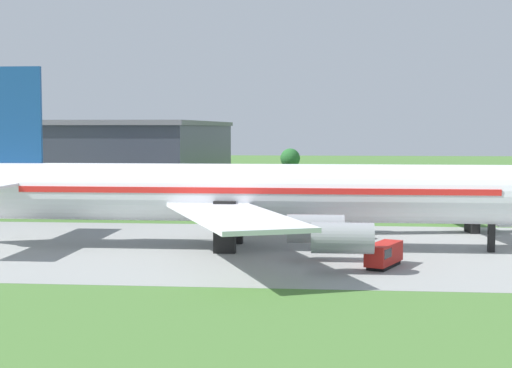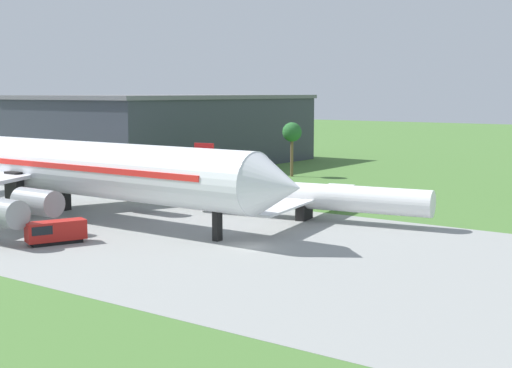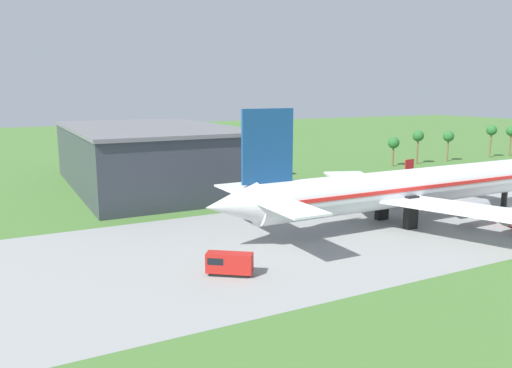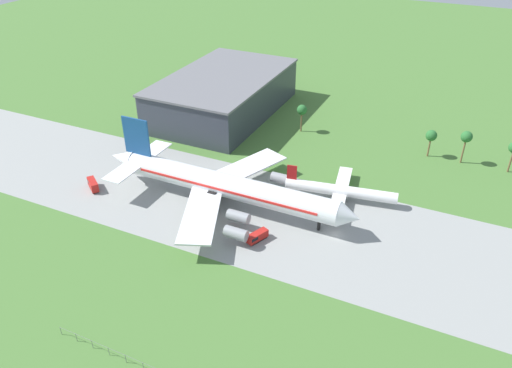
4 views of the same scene
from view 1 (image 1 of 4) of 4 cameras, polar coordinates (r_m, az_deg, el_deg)
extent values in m
cylinder|color=white|center=(89.42, 0.00, -0.64)|extent=(62.78, 6.60, 6.60)
cube|color=red|center=(89.38, 0.00, -0.32)|extent=(53.36, 6.73, 0.66)
cube|color=navy|center=(96.46, -17.73, 4.81)|extent=(8.58, 0.50, 11.22)
cube|color=white|center=(96.80, -17.81, 0.11)|extent=(5.94, 26.39, 0.30)
cube|color=white|center=(76.80, -1.74, -2.29)|extent=(17.68, 27.30, 0.44)
cube|color=white|center=(102.51, 0.08, -0.68)|extent=(17.68, 27.30, 0.44)
cylinder|color=gray|center=(81.48, 4.36, -3.27)|extent=(5.94, 2.97, 2.97)
cylinder|color=gray|center=(74.94, 6.31, -3.93)|extent=(5.94, 2.97, 2.97)
cylinder|color=gray|center=(97.21, 4.54, -2.07)|extent=(5.94, 2.97, 2.97)
cylinder|color=gray|center=(103.76, 6.07, -1.69)|extent=(5.94, 2.97, 2.97)
cube|color=black|center=(91.17, 16.76, -2.96)|extent=(0.70, 0.90, 5.77)
cube|color=black|center=(86.57, -2.30, -3.16)|extent=(2.40, 1.20, 5.77)
cube|color=black|center=(93.71, -1.70, -2.60)|extent=(2.40, 1.20, 5.77)
cylinder|color=white|center=(107.03, 15.47, -1.84)|extent=(31.49, 8.37, 3.16)
cube|color=red|center=(102.81, 8.07, 0.15)|extent=(2.85, 0.71, 4.43)
cube|color=white|center=(107.06, 15.46, -2.01)|extent=(8.47, 28.50, 0.24)
cube|color=black|center=(107.19, 15.45, -2.64)|extent=(1.66, 3.01, 3.01)
cube|color=black|center=(79.17, 9.27, -5.86)|extent=(3.66, 5.40, 0.40)
cube|color=#B21E19|center=(78.97, 9.28, -5.00)|extent=(4.20, 6.31, 2.01)
cube|color=black|center=(77.39, 8.88, -4.96)|extent=(2.70, 2.74, 0.90)
cube|color=#333842|center=(150.95, -10.09, 1.50)|extent=(36.00, 60.00, 14.23)
cube|color=slate|center=(150.80, -10.12, 4.36)|extent=(36.72, 61.20, 0.80)
cylinder|color=brown|center=(142.85, 2.50, 0.10)|extent=(0.56, 0.56, 7.69)
sphere|color=#28662D|center=(142.60, 2.51, 1.89)|extent=(3.60, 3.60, 3.60)
camera|label=2|loc=(71.42, 69.72, 2.78)|focal=50.00mm
camera|label=3|loc=(78.17, -67.50, 8.65)|focal=35.00mm
camera|label=4|loc=(81.12, 115.33, 51.16)|focal=35.00mm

